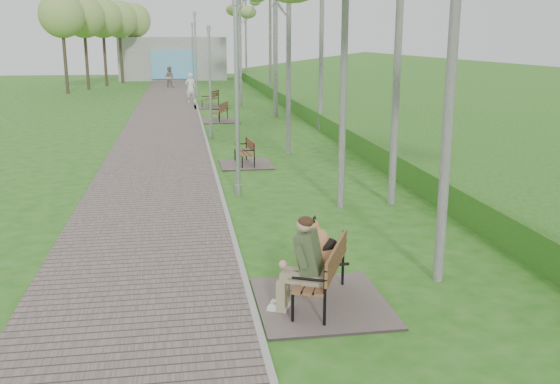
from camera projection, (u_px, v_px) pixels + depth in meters
The scene contains 16 objects.
ground at pixel (236, 248), 12.05m from camera, with size 120.00×120.00×0.00m, color #246313.
walkway at pixel (166, 115), 32.39m from camera, with size 3.50×67.00×0.04m, color #61544F.
kerb at pixel (199, 115), 32.65m from camera, with size 0.10×67.00×0.05m, color #999993.
embankment at pixel (428, 114), 33.05m from camera, with size 14.00×70.00×1.60m, color #528D34.
building_north at pixel (173, 58), 60.20m from camera, with size 10.00×5.20×4.00m.
bench_main at pixel (317, 276), 9.36m from camera, with size 1.97×2.19×1.72m.
bench_second at pixel (245, 159), 19.87m from camera, with size 1.63×1.81×1.00m.
bench_third at pixel (219, 117), 30.26m from camera, with size 1.85×2.05×1.13m.
bench_far at pixel (210, 103), 36.32m from camera, with size 1.97×2.19×1.21m.
lamp_post_near at pixel (237, 106), 15.52m from camera, with size 0.19×0.19×4.95m.
lamp_post_second at pixel (210, 87), 24.69m from camera, with size 0.17×0.17×4.41m.
lamp_post_third at pixel (196, 57), 42.45m from camera, with size 0.22×0.22×5.64m.
lamp_post_far at pixel (193, 54), 57.59m from camera, with size 0.20×0.20×5.26m.
pedestrian_near at pixel (191, 88), 38.46m from camera, with size 0.68×0.44×1.85m, color white.
pedestrian_far at pixel (169, 77), 50.18m from camera, with size 0.83×0.65×1.71m, color gray.
birch_distant_a at pixel (237, 1), 48.97m from camera, with size 2.61×2.61×8.63m.
Camera 1 is at (-0.96, -11.43, 3.96)m, focal length 40.00 mm.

